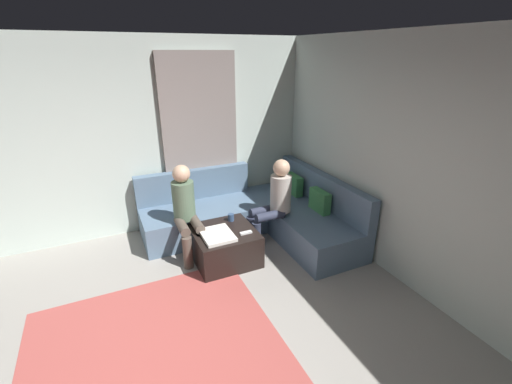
# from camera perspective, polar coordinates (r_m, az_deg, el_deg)

# --- Properties ---
(wall_back) EXTENTS (6.00, 0.12, 2.70)m
(wall_back) POSITION_cam_1_polar(r_m,az_deg,el_deg) (3.74, 30.09, 1.68)
(wall_back) COLOR silver
(wall_back) RESTS_ON ground_plane
(wall_left) EXTENTS (0.12, 6.00, 2.70)m
(wall_left) POSITION_cam_1_polar(r_m,az_deg,el_deg) (5.03, -24.04, 7.46)
(wall_left) COLOR silver
(wall_left) RESTS_ON ground_plane
(curtain_panel) EXTENTS (0.06, 1.10, 2.50)m
(curtain_panel) POSITION_cam_1_polar(r_m,az_deg,el_deg) (5.13, -9.18, 8.23)
(curtain_panel) COLOR gray
(curtain_panel) RESTS_ON ground_plane
(area_rug) EXTENTS (2.60, 2.20, 0.01)m
(area_rug) POSITION_cam_1_polar(r_m,az_deg,el_deg) (3.29, -15.56, -27.55)
(area_rug) COLOR #AD4C47
(area_rug) RESTS_ON ground_plane
(sectional_couch) EXTENTS (2.10, 2.55, 0.87)m
(sectional_couch) POSITION_cam_1_polar(r_m,az_deg,el_deg) (4.98, 0.39, -3.81)
(sectional_couch) COLOR slate
(sectional_couch) RESTS_ON ground_plane
(ottoman) EXTENTS (0.76, 0.76, 0.42)m
(ottoman) POSITION_cam_1_polar(r_m,az_deg,el_deg) (4.39, -5.27, -8.85)
(ottoman) COLOR black
(ottoman) RESTS_ON ground_plane
(folded_blanket) EXTENTS (0.44, 0.36, 0.04)m
(folded_blanket) POSITION_cam_1_polar(r_m,az_deg,el_deg) (4.16, -6.47, -7.14)
(folded_blanket) COLOR white
(folded_blanket) RESTS_ON ottoman
(coffee_mug) EXTENTS (0.08, 0.08, 0.10)m
(coffee_mug) POSITION_cam_1_polar(r_m,az_deg,el_deg) (4.50, -4.20, -4.24)
(coffee_mug) COLOR #334C72
(coffee_mug) RESTS_ON ottoman
(game_remote) EXTENTS (0.05, 0.15, 0.02)m
(game_remote) POSITION_cam_1_polar(r_m,az_deg,el_deg) (4.20, -1.69, -6.80)
(game_remote) COLOR white
(game_remote) RESTS_ON ottoman
(person_on_couch_back) EXTENTS (0.30, 0.60, 1.20)m
(person_on_couch_back) POSITION_cam_1_polar(r_m,az_deg,el_deg) (4.55, 3.04, -1.29)
(person_on_couch_back) COLOR #2D3347
(person_on_couch_back) RESTS_ON ground_plane
(person_on_couch_side) EXTENTS (0.60, 0.30, 1.20)m
(person_on_couch_side) POSITION_cam_1_polar(r_m,az_deg,el_deg) (4.38, -11.60, -2.71)
(person_on_couch_side) COLOR brown
(person_on_couch_side) RESTS_ON ground_plane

